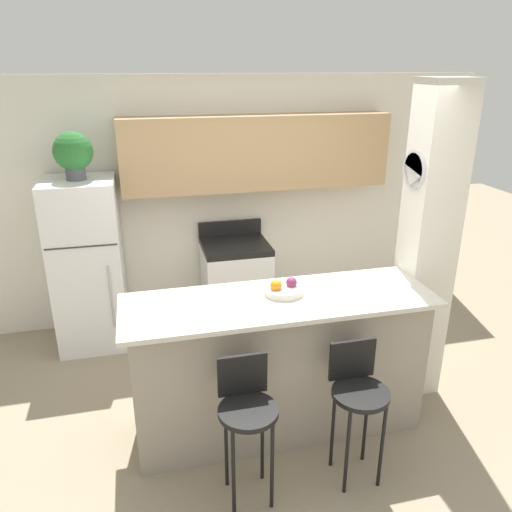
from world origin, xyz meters
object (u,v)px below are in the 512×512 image
at_px(refrigerator, 88,265).
at_px(bar_stool_right, 358,393).
at_px(stove_range, 236,283).
at_px(bar_stool_left, 247,410).
at_px(fruit_bowl, 283,289).
at_px(potted_plant_on_fridge, 73,153).

xyz_separation_m(refrigerator, bar_stool_right, (1.80, -2.24, -0.18)).
bearing_deg(stove_range, refrigerator, -178.59).
relative_size(refrigerator, bar_stool_left, 1.72).
height_order(refrigerator, bar_stool_left, refrigerator).
distance_m(refrigerator, bar_stool_left, 2.49).
bearing_deg(stove_range, fruit_bowl, -89.20).
height_order(bar_stool_left, potted_plant_on_fridge, potted_plant_on_fridge).
bearing_deg(fruit_bowl, bar_stool_left, -122.89).
xyz_separation_m(potted_plant_on_fridge, fruit_bowl, (1.48, -1.60, -0.77)).
bearing_deg(potted_plant_on_fridge, bar_stool_right, -51.20).
height_order(stove_range, bar_stool_right, stove_range).
distance_m(bar_stool_right, fruit_bowl, 0.87).
bearing_deg(refrigerator, potted_plant_on_fridge, 116.36).
height_order(refrigerator, bar_stool_right, refrigerator).
xyz_separation_m(bar_stool_left, potted_plant_on_fridge, (-1.07, 2.24, 1.25)).
bearing_deg(bar_stool_left, fruit_bowl, 57.11).
bearing_deg(potted_plant_on_fridge, stove_range, 1.41).
relative_size(refrigerator, fruit_bowl, 5.88).
relative_size(stove_range, fruit_bowl, 3.79).
relative_size(potted_plant_on_fridge, fruit_bowl, 1.52).
height_order(refrigerator, stove_range, refrigerator).
xyz_separation_m(refrigerator, potted_plant_on_fridge, (-0.00, 0.00, 1.07)).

